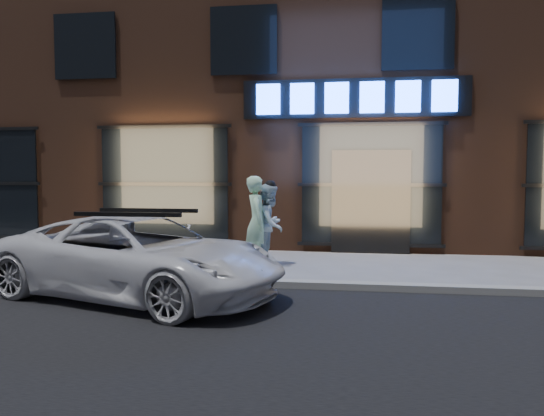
{
  "coord_description": "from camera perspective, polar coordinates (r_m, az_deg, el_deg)",
  "views": [
    {
      "loc": [
        -0.45,
        -8.56,
        1.92
      ],
      "look_at": [
        -1.97,
        1.6,
        1.2
      ],
      "focal_mm": 35.0,
      "sensor_mm": 36.0,
      "label": 1
    }
  ],
  "objects": [
    {
      "name": "white_suv",
      "position": [
        8.27,
        -14.11,
        -5.12
      ],
      "size": [
        4.92,
        3.37,
        1.25
      ],
      "primitive_type": "imported",
      "rotation": [
        0.0,
        0.0,
        1.26
      ],
      "color": "silver",
      "rests_on": "ground"
    },
    {
      "name": "man_bowtie",
      "position": [
        10.52,
        -1.64,
        -1.5
      ],
      "size": [
        0.59,
        0.75,
        1.82
      ],
      "primitive_type": "imported",
      "rotation": [
        0.0,
        0.0,
        1.82
      ],
      "color": "#BBF6CE",
      "rests_on": "ground"
    },
    {
      "name": "curb",
      "position": [
        8.77,
        11.38,
        -8.31
      ],
      "size": [
        60.0,
        0.25,
        0.12
      ],
      "primitive_type": "cube",
      "color": "gray",
      "rests_on": "ground"
    },
    {
      "name": "ground",
      "position": [
        8.79,
        11.38,
        -8.69
      ],
      "size": [
        90.0,
        90.0,
        0.0
      ],
      "primitive_type": "plane",
      "color": "slate",
      "rests_on": "ground"
    },
    {
      "name": "storefront_building",
      "position": [
        16.87,
        10.22,
        14.98
      ],
      "size": [
        30.2,
        8.28,
        10.3
      ],
      "color": "#54301E",
      "rests_on": "ground"
    },
    {
      "name": "man_cap",
      "position": [
        10.75,
        -0.2,
        -1.81
      ],
      "size": [
        0.81,
        0.94,
        1.66
      ],
      "primitive_type": "imported",
      "rotation": [
        0.0,
        0.0,
        1.32
      ],
      "color": "white",
      "rests_on": "ground"
    }
  ]
}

